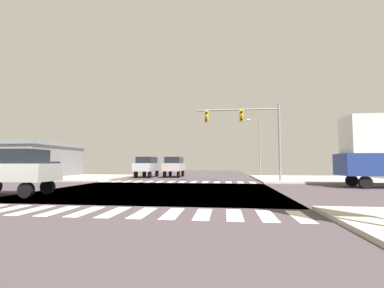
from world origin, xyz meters
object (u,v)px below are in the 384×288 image
at_px(suv_crossing_2, 10,168).
at_px(suv_trailing_4, 174,165).
at_px(bank_building, 20,160).
at_px(suv_nearside_1, 147,165).
at_px(street_lamp, 257,141).
at_px(traffic_signal_mast, 247,125).

relative_size(suv_crossing_2, suv_trailing_4, 1.00).
xyz_separation_m(bank_building, suv_nearside_1, (14.91, 1.44, -0.58)).
height_order(street_lamp, suv_crossing_2, street_lamp).
bearing_deg(street_lamp, traffic_signal_mast, -101.15).
height_order(suv_nearside_1, suv_trailing_4, same).
xyz_separation_m(street_lamp, suv_trailing_4, (-9.99, -3.03, -2.99)).
bearing_deg(street_lamp, bank_building, -168.91).
bearing_deg(traffic_signal_mast, street_lamp, 78.85).
height_order(street_lamp, suv_nearside_1, street_lamp).
height_order(street_lamp, bank_building, street_lamp).
bearing_deg(traffic_signal_mast, bank_building, 167.79).
xyz_separation_m(street_lamp, suv_crossing_2, (-14.96, -21.73, -2.99)).
distance_m(traffic_signal_mast, bank_building, 26.48).
bearing_deg(bank_building, suv_crossing_2, -51.48).
bearing_deg(suv_nearside_1, traffic_signal_mast, 147.05).
height_order(traffic_signal_mast, suv_crossing_2, traffic_signal_mast).
relative_size(traffic_signal_mast, bank_building, 0.57).
distance_m(suv_nearside_1, suv_crossing_2, 17.81).
bearing_deg(suv_nearside_1, suv_crossing_2, 83.65).
relative_size(street_lamp, suv_crossing_2, 1.57).
distance_m(traffic_signal_mast, suv_crossing_2, 17.03).
distance_m(bank_building, suv_trailing_4, 18.08).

